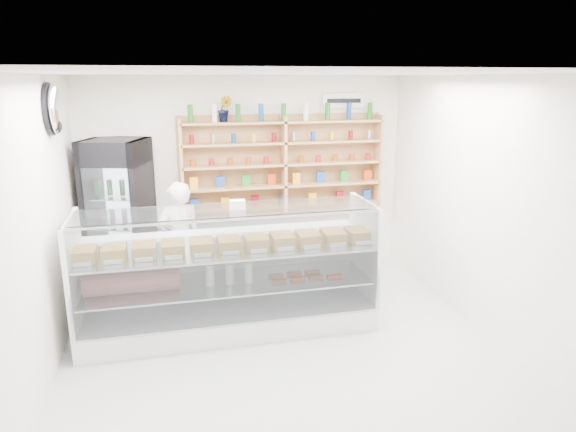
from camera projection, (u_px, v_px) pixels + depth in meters
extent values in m
plane|color=#B7B7BC|center=(288.00, 356.00, 5.25)|extent=(5.00, 5.00, 0.00)
plane|color=white|center=(288.00, 73.00, 4.52)|extent=(5.00, 5.00, 0.00)
plane|color=white|center=(247.00, 178.00, 7.24)|extent=(4.50, 0.00, 4.50)
plane|color=white|center=(405.00, 361.00, 2.54)|extent=(4.50, 0.00, 4.50)
plane|color=white|center=(32.00, 242.00, 4.38)|extent=(0.00, 5.00, 5.00)
plane|color=white|center=(496.00, 212.00, 5.39)|extent=(0.00, 5.00, 5.00)
cube|color=white|center=(230.00, 317.00, 5.83)|extent=(3.24, 0.92, 0.27)
cube|color=white|center=(225.00, 265.00, 6.11)|extent=(3.24, 0.05, 0.68)
cube|color=silver|center=(229.00, 283.00, 5.72)|extent=(3.11, 0.81, 0.02)
cube|color=silver|center=(228.00, 249.00, 5.62)|extent=(3.17, 0.84, 0.02)
cube|color=silver|center=(234.00, 273.00, 5.23)|extent=(3.17, 0.13, 1.13)
cube|color=silver|center=(228.00, 210.00, 5.45)|extent=(3.17, 0.64, 0.01)
imported|color=silver|center=(180.00, 242.00, 6.45)|extent=(0.64, 0.50, 1.54)
cube|color=black|center=(120.00, 218.00, 6.61)|extent=(0.91, 0.90, 2.03)
cube|color=#2A053A|center=(121.00, 155.00, 6.11)|extent=(0.69, 0.25, 0.28)
cube|color=silver|center=(128.00, 231.00, 6.35)|extent=(0.59, 0.20, 1.60)
cube|color=tan|center=(182.00, 169.00, 6.83)|extent=(0.04, 0.28, 1.33)
cube|color=tan|center=(284.00, 165.00, 7.15)|extent=(0.04, 0.28, 1.33)
cube|color=tan|center=(377.00, 161.00, 7.46)|extent=(0.04, 0.28, 1.33)
cube|color=tan|center=(284.00, 206.00, 7.30)|extent=(2.80, 0.28, 0.03)
cube|color=tan|center=(284.00, 185.00, 7.22)|extent=(2.80, 0.28, 0.03)
cube|color=tan|center=(284.00, 164.00, 7.15)|extent=(2.80, 0.28, 0.03)
cube|color=tan|center=(284.00, 143.00, 7.07)|extent=(2.80, 0.28, 0.03)
cube|color=tan|center=(284.00, 122.00, 7.00)|extent=(2.80, 0.28, 0.03)
imported|color=#1E6626|center=(225.00, 109.00, 6.77)|extent=(0.22, 0.20, 0.34)
ellipsoid|color=silver|center=(55.00, 109.00, 5.26)|extent=(0.15, 0.50, 0.50)
cube|color=white|center=(344.00, 101.00, 7.25)|extent=(0.62, 0.03, 0.20)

